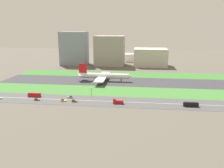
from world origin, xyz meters
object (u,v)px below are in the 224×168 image
Objects in this scene: car_0 at (63,100)px; terminal_building at (74,48)px; truck_1 at (118,102)px; fuel_tank_centre at (146,57)px; bus_0 at (34,95)px; hangar_building at (110,51)px; car_3 at (74,101)px; office_tower at (150,57)px; car_2 at (37,99)px; car_1 at (70,97)px; traffic_light at (91,92)px; bus_1 at (191,104)px; fuel_tank_west at (129,58)px; airliner at (103,76)px.

terminal_building reaches higher than car_0.
truck_1 is 238.62m from fuel_tank_centre.
bus_0 is 0.25× the size of hangar_building.
office_tower reaches higher than car_3.
car_2 and car_1 have the same top height.
car_2 is 47.26m from traffic_light.
car_1 is at bearing -5.68° from bus_1.
bus_0 is at bearing -107.70° from fuel_tank_west.
terminal_building is at bearing -152.72° from fuel_tank_west.
bus_1 is (126.73, 0.00, 0.90)m from car_2.
terminal_building is (-90.90, 192.00, 25.02)m from truck_1.
fuel_tank_centre is at bearing -96.45° from truck_1.
fuel_tank_west reaches higher than bus_1.
fuel_tank_west is (-3.66, 237.00, 5.42)m from truck_1.
fuel_tank_centre is (117.69, 45.00, -17.75)m from terminal_building.
truck_1 is at bearing -80.57° from hangar_building.
fuel_tank_west is at bearing -97.91° from car_3.
bus_1 is (57.44, 0.00, 0.15)m from truck_1.
car_0 and car_1 have the same top height.
terminal_building is 127.25m from fuel_tank_centre.
truck_1 reaches higher than bus_1.
airliner is at bearing -72.14° from truck_1.
traffic_light is at bearing 24.68° from car_1.
car_0 is (30.04, -10.00, -0.90)m from bus_0.
car_3 is 0.61× the size of traffic_light.
office_tower reaches higher than car_2.
bus_1 is at bearing -75.55° from fuel_tank_west.
terminal_building reaches higher than office_tower.
office_tower reaches higher than car_1.
office_tower reaches higher than airliner.
car_2 is (6.80, -10.00, -0.90)m from bus_0.
traffic_light reaches higher than bus_1.
car_2 is at bearing 0.00° from car_3.
airliner is 115.51m from hangar_building.
bus_0 is 2.64× the size of car_0.
car_0 is 0.24× the size of fuel_tank_centre.
airliner is 80.93m from car_0.
fuel_tank_west is at bearing 80.14° from car_1.
bus_0 is at bearing -114.38° from fuel_tank_centre.
office_tower is (65.08, 0.00, -9.74)m from hangar_building.
car_0 is at bearing -94.22° from hangar_building.
traffic_light is (-83.17, 17.99, 2.47)m from bus_1.
airliner is at bearing -60.02° from terminal_building.
bus_1 is (103.50, 0.00, 0.90)m from car_0.
office_tower is at bearing 0.00° from terminal_building.
car_2 is 255.86m from fuel_tank_centre.
truck_1 is at bearing -72.14° from airliner.
car_3 is (32.72, 0.00, 0.00)m from car_2.
terminal_building is at bearing -74.20° from car_3.
truck_1 is 1.91× the size of car_1.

